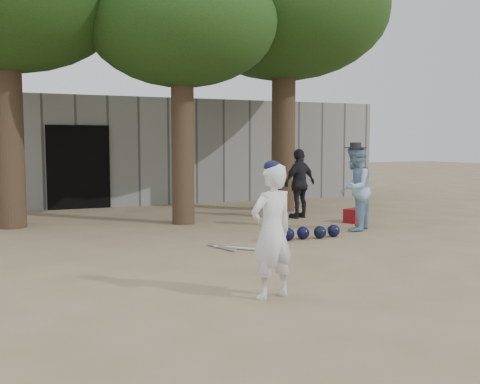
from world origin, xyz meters
name	(u,v)px	position (x,y,z in m)	size (l,w,h in m)	color
ground	(227,268)	(0.00, 0.00, 0.00)	(70.00, 70.00, 0.00)	#937C5E
boy_player	(272,232)	(-0.07, -1.55, 0.75)	(0.55, 0.36, 1.50)	white
spectator_blue	(355,188)	(3.47, 2.03, 0.83)	(0.81, 0.63, 1.67)	#86A9CF
spectator_dark	(300,184)	(3.33, 4.03, 0.80)	(0.94, 0.39, 1.60)	black
red_bag	(355,216)	(4.10, 2.94, 0.15)	(0.42, 0.32, 0.30)	maroon
back_building	(110,151)	(0.00, 10.33, 1.50)	(16.00, 5.24, 3.00)	gray
helmet_row	(304,233)	(2.06, 1.54, 0.12)	(1.51, 0.28, 0.23)	black
bat_pile	(228,247)	(0.48, 1.22, 0.03)	(0.59, 0.74, 0.06)	silver
tree_row	(177,10)	(0.74, 5.02, 4.69)	(11.40, 5.80, 6.69)	brown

